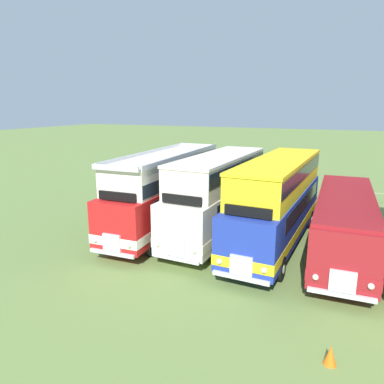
{
  "coord_description": "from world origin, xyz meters",
  "views": [
    {
      "loc": [
        -3.14,
        -18.07,
        7.08
      ],
      "look_at": [
        -11.41,
        0.45,
        2.23
      ],
      "focal_mm": 33.87,
      "sensor_mm": 36.0,
      "label": 1
    }
  ],
  "objects_px": {
    "cone_mid_row": "(330,355)",
    "bus_second_in_row": "(219,192)",
    "bus_third_in_row": "(278,198)",
    "bus_first_in_row": "(167,189)",
    "bus_fourth_in_row": "(344,220)"
  },
  "relations": [
    {
      "from": "bus_second_in_row",
      "to": "bus_fourth_in_row",
      "type": "relative_size",
      "value": 0.92
    },
    {
      "from": "bus_first_in_row",
      "to": "cone_mid_row",
      "type": "relative_size",
      "value": 19.54
    },
    {
      "from": "bus_third_in_row",
      "to": "bus_first_in_row",
      "type": "bearing_deg",
      "value": 178.82
    },
    {
      "from": "cone_mid_row",
      "to": "bus_second_in_row",
      "type": "bearing_deg",
      "value": 127.1
    },
    {
      "from": "bus_second_in_row",
      "to": "cone_mid_row",
      "type": "height_order",
      "value": "bus_second_in_row"
    },
    {
      "from": "bus_first_in_row",
      "to": "bus_second_in_row",
      "type": "distance_m",
      "value": 3.22
    },
    {
      "from": "bus_first_in_row",
      "to": "bus_fourth_in_row",
      "type": "xyz_separation_m",
      "value": [
        9.64,
        -0.16,
        -0.61
      ]
    },
    {
      "from": "bus_second_in_row",
      "to": "cone_mid_row",
      "type": "distance_m",
      "value": 10.93
    },
    {
      "from": "bus_fourth_in_row",
      "to": "cone_mid_row",
      "type": "height_order",
      "value": "bus_fourth_in_row"
    },
    {
      "from": "bus_first_in_row",
      "to": "cone_mid_row",
      "type": "distance_m",
      "value": 13.13
    },
    {
      "from": "bus_second_in_row",
      "to": "bus_third_in_row",
      "type": "relative_size",
      "value": 0.9
    },
    {
      "from": "bus_first_in_row",
      "to": "bus_second_in_row",
      "type": "height_order",
      "value": "bus_first_in_row"
    },
    {
      "from": "bus_first_in_row",
      "to": "bus_third_in_row",
      "type": "bearing_deg",
      "value": -1.18
    },
    {
      "from": "bus_second_in_row",
      "to": "cone_mid_row",
      "type": "bearing_deg",
      "value": -52.9
    },
    {
      "from": "bus_second_in_row",
      "to": "bus_third_in_row",
      "type": "height_order",
      "value": "same"
    }
  ]
}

